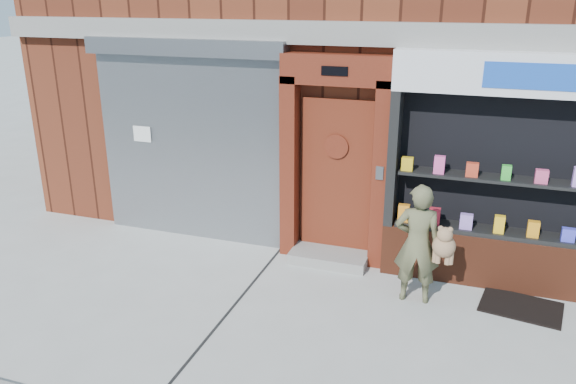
% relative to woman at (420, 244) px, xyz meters
% --- Properties ---
extents(ground, '(80.00, 80.00, 0.00)m').
position_rel_woman_xyz_m(ground, '(-0.54, -1.03, -0.77)').
color(ground, '#9E9E99').
rests_on(ground, ground).
extents(shutter_bay, '(3.10, 0.30, 3.04)m').
position_rel_woman_xyz_m(shutter_bay, '(-3.54, 0.90, 0.95)').
color(shutter_bay, gray).
rests_on(shutter_bay, ground).
extents(red_door_bay, '(1.52, 0.58, 2.90)m').
position_rel_woman_xyz_m(red_door_bay, '(-1.29, 0.83, 0.69)').
color(red_door_bay, '#581C0F').
rests_on(red_door_bay, ground).
extents(pharmacy_bay, '(3.50, 0.41, 3.00)m').
position_rel_woman_xyz_m(pharmacy_bay, '(1.20, 0.78, 0.61)').
color(pharmacy_bay, maroon).
rests_on(pharmacy_bay, ground).
extents(woman, '(0.75, 0.41, 1.52)m').
position_rel_woman_xyz_m(woman, '(0.00, 0.00, 0.00)').
color(woman, brown).
rests_on(woman, ground).
extents(doormat, '(1.03, 0.80, 0.02)m').
position_rel_woman_xyz_m(doormat, '(1.25, 0.22, -0.76)').
color(doormat, black).
rests_on(doormat, ground).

